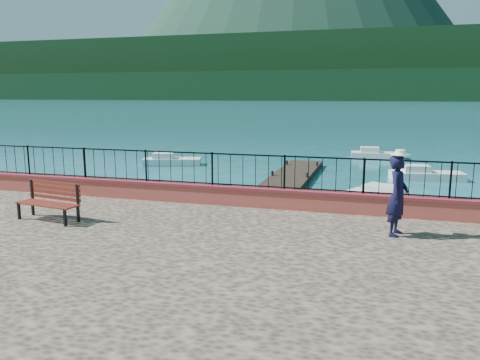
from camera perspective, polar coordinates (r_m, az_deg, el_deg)
The scene contains 14 objects.
ground at distance 10.60m, azimuth 2.96°, elevation -14.60°, with size 2000.00×2000.00×0.00m, color #19596B.
parapet at distance 13.56m, azimuth 6.64°, elevation -2.35°, with size 28.00×0.46×0.58m, color #B84442.
railing at distance 13.41m, azimuth 6.71°, elevation 0.84°, with size 27.00×0.05×0.95m, color black.
dock at distance 22.18m, azimuth 5.10°, elevation -0.81°, with size 2.00×16.00×0.30m, color #2D231C.
far_forest at distance 309.39m, azimuth 16.16°, elevation 10.96°, with size 900.00×60.00×18.00m, color black.
foothills at distance 369.77m, azimuth 16.33°, elevation 12.83°, with size 900.00×120.00×44.00m, color black.
park_bench at distance 13.29m, azimuth -22.23°, elevation -3.30°, with size 1.86×0.86×1.00m.
person at distance 11.49m, azimuth 18.67°, elevation -1.81°, with size 0.69×0.46×1.91m, color black.
hat at distance 11.32m, azimuth 18.97°, elevation 3.21°, with size 0.44×0.44×0.12m, color white.
boat_0 at distance 18.45m, azimuth -7.93°, elevation -2.40°, with size 4.01×1.30×0.80m, color silver.
boat_1 at distance 19.85m, azimuth 18.75°, elevation -1.95°, with size 4.31×1.30×0.80m, color silver.
boat_2 at distance 26.48m, azimuth 21.82°, elevation 0.87°, with size 3.69×1.30×0.80m, color silver.
boat_3 at distance 30.06m, azimuth -8.30°, elevation 2.59°, with size 3.60×1.30×0.80m, color silver.
boat_4 at distance 34.17m, azimuth 16.41°, elevation 3.22°, with size 3.57×1.30×0.80m, color silver.
Camera 1 is at (2.17, -9.35, 4.50)m, focal length 35.00 mm.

